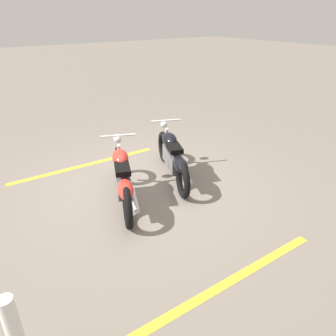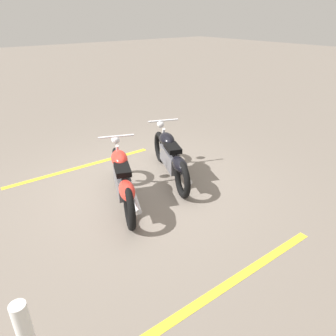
{
  "view_description": "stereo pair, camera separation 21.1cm",
  "coord_description": "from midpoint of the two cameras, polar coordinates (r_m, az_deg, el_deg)",
  "views": [
    {
      "loc": [
        4.58,
        -2.73,
        2.97
      ],
      "look_at": [
        0.77,
        0.0,
        0.65
      ],
      "focal_mm": 33.66,
      "sensor_mm": 36.0,
      "label": 1
    },
    {
      "loc": [
        4.45,
        -2.9,
        2.97
      ],
      "look_at": [
        0.77,
        0.0,
        0.65
      ],
      "focal_mm": 33.66,
      "sensor_mm": 36.0,
      "label": 2
    }
  ],
  "objects": [
    {
      "name": "ground_plane",
      "position": [
        6.09,
        -5.51,
        -2.96
      ],
      "size": [
        60.0,
        60.0,
        0.0
      ],
      "primitive_type": "plane",
      "color": "slate"
    },
    {
      "name": "motorcycle_bright_foreground",
      "position": [
        5.35,
        -9.34,
        -1.98
      ],
      "size": [
        2.09,
        0.98,
        1.04
      ],
      "rotation": [
        0.0,
        0.0,
        2.74
      ],
      "color": "black",
      "rests_on": "ground"
    },
    {
      "name": "motorcycle_dark_foreground",
      "position": [
        6.09,
        -0.46,
        2.03
      ],
      "size": [
        2.1,
        0.96,
        1.04
      ],
      "rotation": [
        0.0,
        0.0,
        2.75
      ],
      "color": "black",
      "rests_on": "ground"
    },
    {
      "name": "parking_stripe_near",
      "position": [
        7.02,
        -16.12,
        0.23
      ],
      "size": [
        0.22,
        3.2,
        0.01
      ],
      "primitive_type": "cube",
      "rotation": [
        0.0,
        0.0,
        1.54
      ],
      "color": "yellow",
      "rests_on": "ground"
    },
    {
      "name": "parking_stripe_mid",
      "position": [
        4.13,
        9.44,
        -20.0
      ],
      "size": [
        0.22,
        3.2,
        0.01
      ],
      "primitive_type": "cube",
      "rotation": [
        0.0,
        0.0,
        1.54
      ],
      "color": "yellow",
      "rests_on": "ground"
    }
  ]
}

